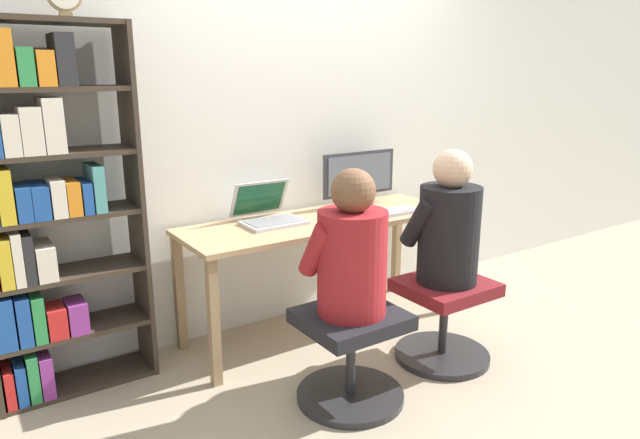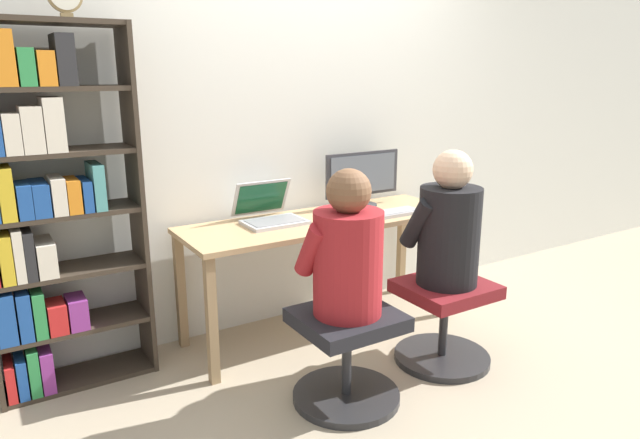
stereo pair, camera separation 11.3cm
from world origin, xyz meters
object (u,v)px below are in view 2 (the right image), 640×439
(office_chair_left, at_px, (444,318))
(bookshelf, at_px, (42,209))
(keyboard, at_px, (389,213))
(person_at_laptop, at_px, (347,253))
(person_at_monitor, at_px, (449,227))
(laptop, at_px, (270,214))
(office_chair_right, at_px, (347,352))
(desktop_monitor, at_px, (363,178))

(office_chair_left, xyz_separation_m, bookshelf, (-1.86, 0.84, 0.69))
(keyboard, distance_m, person_at_laptop, 0.92)
(keyboard, bearing_deg, person_at_monitor, -92.85)
(laptop, height_order, bookshelf, bookshelf)
(office_chair_right, distance_m, person_at_monitor, 0.86)
(person_at_monitor, bearing_deg, laptop, 130.35)
(keyboard, distance_m, office_chair_left, 0.73)
(desktop_monitor, bearing_deg, person_at_monitor, -92.23)
(office_chair_right, bearing_deg, person_at_laptop, 90.00)
(desktop_monitor, relative_size, keyboard, 1.33)
(office_chair_right, bearing_deg, laptop, 88.84)
(keyboard, bearing_deg, office_chair_left, -92.82)
(laptop, height_order, office_chair_right, laptop)
(desktop_monitor, distance_m, office_chair_left, 1.06)
(desktop_monitor, bearing_deg, office_chair_left, -92.22)
(desktop_monitor, relative_size, office_chair_left, 1.04)
(office_chair_left, xyz_separation_m, office_chair_right, (-0.68, -0.04, 0.00))
(office_chair_right, relative_size, bookshelf, 0.29)
(person_at_laptop, bearing_deg, office_chair_left, 3.26)
(laptop, xyz_separation_m, office_chair_left, (0.67, -0.79, -0.52))
(bookshelf, bearing_deg, person_at_laptop, -36.66)
(desktop_monitor, height_order, person_at_monitor, person_at_monitor)
(laptop, xyz_separation_m, bookshelf, (-1.19, 0.05, 0.17))
(office_chair_right, bearing_deg, desktop_monitor, 50.90)
(office_chair_left, bearing_deg, laptop, 130.16)
(office_chair_left, relative_size, person_at_laptop, 0.76)
(desktop_monitor, distance_m, bookshelf, 1.89)
(desktop_monitor, distance_m, laptop, 0.71)
(keyboard, distance_m, person_at_monitor, 0.54)
(keyboard, distance_m, office_chair_right, 1.04)
(office_chair_left, distance_m, bookshelf, 2.15)
(person_at_monitor, xyz_separation_m, bookshelf, (-1.86, 0.83, 0.16))
(keyboard, height_order, office_chair_right, keyboard)
(office_chair_right, bearing_deg, office_chair_left, 3.67)
(laptop, bearing_deg, office_chair_right, -91.16)
(desktop_monitor, bearing_deg, person_at_laptop, -129.26)
(keyboard, relative_size, person_at_laptop, 0.60)
(keyboard, xyz_separation_m, bookshelf, (-1.89, 0.29, 0.21))
(keyboard, height_order, office_chair_left, keyboard)
(person_at_laptop, bearing_deg, keyboard, 39.39)
(desktop_monitor, height_order, laptop, desktop_monitor)
(keyboard, relative_size, office_chair_right, 0.78)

